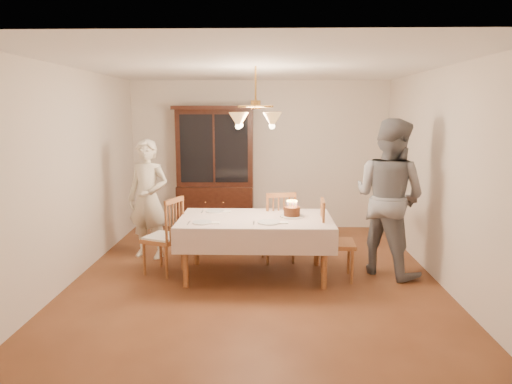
{
  "coord_description": "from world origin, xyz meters",
  "views": [
    {
      "loc": [
        0.15,
        -5.56,
        2.08
      ],
      "look_at": [
        0.0,
        0.2,
        1.05
      ],
      "focal_mm": 32.0,
      "sensor_mm": 36.0,
      "label": 1
    }
  ],
  "objects_px": {
    "chair_far_side": "(278,230)",
    "elderly_woman": "(148,199)",
    "china_hutch": "(216,172)",
    "dining_table": "(256,224)",
    "birthday_cake": "(292,212)"
  },
  "relations": [
    {
      "from": "dining_table",
      "to": "birthday_cake",
      "type": "distance_m",
      "value": 0.48
    },
    {
      "from": "dining_table",
      "to": "chair_far_side",
      "type": "relative_size",
      "value": 1.9
    },
    {
      "from": "china_hutch",
      "to": "birthday_cake",
      "type": "relative_size",
      "value": 7.2
    },
    {
      "from": "chair_far_side",
      "to": "elderly_woman",
      "type": "xyz_separation_m",
      "value": [
        -1.84,
        0.14,
        0.4
      ]
    },
    {
      "from": "dining_table",
      "to": "birthday_cake",
      "type": "xyz_separation_m",
      "value": [
        0.46,
        0.07,
        0.13
      ]
    },
    {
      "from": "chair_far_side",
      "to": "elderly_woman",
      "type": "height_order",
      "value": "elderly_woman"
    },
    {
      "from": "chair_far_side",
      "to": "elderly_woman",
      "type": "bearing_deg",
      "value": 175.59
    },
    {
      "from": "china_hutch",
      "to": "dining_table",
      "type": "bearing_deg",
      "value": -71.47
    },
    {
      "from": "chair_far_side",
      "to": "birthday_cake",
      "type": "distance_m",
      "value": 0.66
    },
    {
      "from": "dining_table",
      "to": "china_hutch",
      "type": "bearing_deg",
      "value": 108.53
    },
    {
      "from": "elderly_woman",
      "to": "birthday_cake",
      "type": "distance_m",
      "value": 2.11
    },
    {
      "from": "elderly_woman",
      "to": "birthday_cake",
      "type": "xyz_separation_m",
      "value": [
        2.0,
        -0.66,
        -0.03
      ]
    },
    {
      "from": "dining_table",
      "to": "elderly_woman",
      "type": "relative_size",
      "value": 1.12
    },
    {
      "from": "chair_far_side",
      "to": "dining_table",
      "type": "bearing_deg",
      "value": -116.56
    },
    {
      "from": "elderly_woman",
      "to": "dining_table",
      "type": "bearing_deg",
      "value": -9.87
    }
  ]
}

